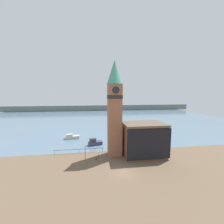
# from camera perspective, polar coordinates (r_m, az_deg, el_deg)

# --- Properties ---
(ground_plane) EXTENTS (160.00, 160.00, 0.00)m
(ground_plane) POSITION_cam_1_polar(r_m,az_deg,el_deg) (33.18, 4.50, -22.02)
(ground_plane) COLOR brown
(water) EXTENTS (160.00, 120.00, 0.00)m
(water) POSITION_cam_1_polar(r_m,az_deg,el_deg) (101.66, -4.48, -2.01)
(water) COLOR slate
(water) RESTS_ON ground_plane
(far_shoreline) EXTENTS (180.00, 3.00, 5.00)m
(far_shoreline) POSITION_cam_1_polar(r_m,az_deg,el_deg) (140.97, -5.58, 1.57)
(far_shoreline) COLOR slate
(far_shoreline) RESTS_ON water
(pier_railing) EXTENTS (13.33, 0.08, 1.09)m
(pier_railing) POSITION_cam_1_polar(r_m,az_deg,el_deg) (42.82, -12.44, -13.80)
(pier_railing) COLOR #333338
(pier_railing) RESTS_ON ground_plane
(clock_tower) EXTENTS (3.90, 3.90, 24.39)m
(clock_tower) POSITION_cam_1_polar(r_m,az_deg,el_deg) (38.07, 1.00, 2.35)
(clock_tower) COLOR #935B42
(clock_tower) RESTS_ON ground_plane
(pier_building) EXTENTS (10.75, 7.80, 8.57)m
(pier_building) POSITION_cam_1_polar(r_m,az_deg,el_deg) (40.33, 12.01, -10.11)
(pier_building) COLOR brown
(pier_building) RESTS_ON ground_plane
(boat_near) EXTENTS (4.57, 2.92, 2.22)m
(boat_near) POSITION_cam_1_polar(r_m,az_deg,el_deg) (48.17, -6.60, -11.48)
(boat_near) COLOR #333856
(boat_near) RESTS_ON water
(boat_far) EXTENTS (5.17, 2.81, 1.70)m
(boat_far) POSITION_cam_1_polar(r_m,az_deg,el_deg) (56.22, -15.10, -9.11)
(boat_far) COLOR #B7B2A8
(boat_far) RESTS_ON water
(mooring_bollard_near) EXTENTS (0.38, 0.38, 0.73)m
(mooring_bollard_near) POSITION_cam_1_polar(r_m,az_deg,el_deg) (38.55, -6.00, -17.05)
(mooring_bollard_near) COLOR brown
(mooring_bollard_near) RESTS_ON ground_plane
(mooring_bollard_far) EXTENTS (0.33, 0.33, 0.62)m
(mooring_bollard_far) POSITION_cam_1_polar(r_m,az_deg,el_deg) (39.79, -5.22, -16.33)
(mooring_bollard_far) COLOR brown
(mooring_bollard_far) RESTS_ON ground_plane
(lamp_post) EXTENTS (0.32, 0.32, 3.80)m
(lamp_post) POSITION_cam_1_polar(r_m,az_deg,el_deg) (37.50, -10.21, -14.06)
(lamp_post) COLOR #2D2D33
(lamp_post) RESTS_ON ground_plane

